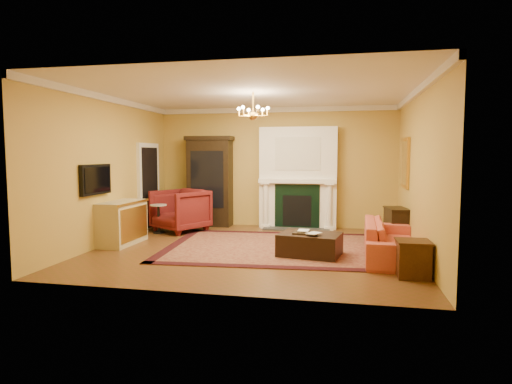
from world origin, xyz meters
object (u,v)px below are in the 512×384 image
(pedestal_table, at_px, (159,216))
(console_table, at_px, (396,226))
(china_cabinet, at_px, (210,183))
(coral_sofa, at_px, (391,233))
(commode, at_px, (122,223))
(leather_ottoman, at_px, (310,244))
(wingback_armchair, at_px, (180,208))
(end_table, at_px, (413,260))

(pedestal_table, xyz_separation_m, console_table, (5.28, -0.10, -0.04))
(china_cabinet, xyz_separation_m, coral_sofa, (4.17, -2.71, -0.66))
(console_table, bearing_deg, commode, -177.06)
(pedestal_table, height_order, leather_ottoman, pedestal_table)
(coral_sofa, distance_m, leather_ottoman, 1.43)
(coral_sofa, xyz_separation_m, leather_ottoman, (-1.41, -0.15, -0.22))
(coral_sofa, height_order, console_table, coral_sofa)
(coral_sofa, bearing_deg, wingback_armchair, 71.64)
(pedestal_table, bearing_deg, china_cabinet, 56.31)
(wingback_armchair, bearing_deg, china_cabinet, 95.35)
(commode, bearing_deg, coral_sofa, -0.67)
(china_cabinet, height_order, console_table, china_cabinet)
(end_table, bearing_deg, console_table, 88.63)
(wingback_armchair, height_order, pedestal_table, wingback_armchair)
(coral_sofa, bearing_deg, leather_ottoman, 98.36)
(coral_sofa, bearing_deg, console_table, -8.36)
(china_cabinet, bearing_deg, commode, -113.75)
(console_table, height_order, leather_ottoman, console_table)
(commode, xyz_separation_m, console_table, (5.51, 1.17, -0.08))
(console_table, bearing_deg, end_table, -100.45)
(pedestal_table, distance_m, console_table, 5.28)
(end_table, bearing_deg, coral_sofa, 99.27)
(commode, bearing_deg, wingback_armchair, 69.10)
(console_table, bearing_deg, leather_ottoman, -147.48)
(commode, relative_size, console_table, 1.66)
(commode, bearing_deg, china_cabinet, 67.96)
(commode, relative_size, coral_sofa, 0.53)
(pedestal_table, relative_size, console_table, 0.95)
(china_cabinet, distance_m, leather_ottoman, 4.07)
(commode, distance_m, coral_sofa, 5.26)
(end_table, bearing_deg, wingback_armchair, 148.58)
(wingback_armchair, distance_m, leather_ottoman, 3.74)
(wingback_armchair, height_order, leather_ottoman, wingback_armchair)
(commode, height_order, console_table, commode)
(coral_sofa, relative_size, leather_ottoman, 2.10)
(commode, xyz_separation_m, coral_sofa, (5.26, -0.15, -0.00))
(leather_ottoman, bearing_deg, china_cabinet, 144.27)
(china_cabinet, xyz_separation_m, console_table, (4.42, -1.38, -0.74))
(china_cabinet, bearing_deg, pedestal_table, -124.39)
(coral_sofa, distance_m, console_table, 1.35)
(china_cabinet, height_order, end_table, china_cabinet)
(china_cabinet, relative_size, coral_sofa, 0.98)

